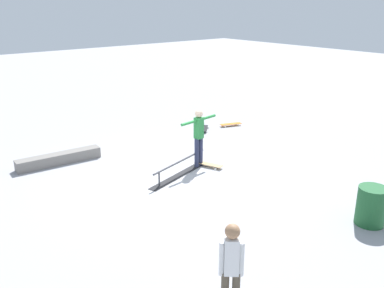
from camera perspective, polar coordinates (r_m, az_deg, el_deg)
The scene contains 9 objects.
ground_plane at distance 10.91m, azimuth -2.03°, elevation -4.67°, with size 60.00×60.00×0.00m, color #9E9EA3.
grind_rail at distance 11.03m, azimuth -1.65°, elevation -3.39°, with size 2.30×0.87×0.41m.
skate_ledge at distance 12.36m, azimuth -17.62°, elevation -1.91°, with size 2.34×0.36×0.30m, color gray.
skater_main at distance 11.34m, azimuth 0.92°, elevation 1.40°, with size 1.31×0.24×1.63m.
skateboard_main at distance 11.60m, azimuth 2.28°, elevation -2.78°, with size 0.47×0.82×0.09m.
bystander_white_shirt at distance 6.06m, azimuth 5.36°, elevation -16.35°, with size 0.31×0.28×1.55m.
loose_skateboard_orange at distance 15.43m, azimuth 5.30°, elevation 2.72°, with size 0.82×0.46×0.09m.
loose_skateboard_black at distance 14.83m, azimuth 1.68°, elevation 2.13°, with size 0.72×0.70×0.09m.
trash_bin at distance 9.36m, azimuth 23.20°, elevation -7.75°, with size 0.59×0.59×0.81m, color #1E592D.
Camera 1 is at (6.02, 7.97, 4.37)m, focal length 39.21 mm.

